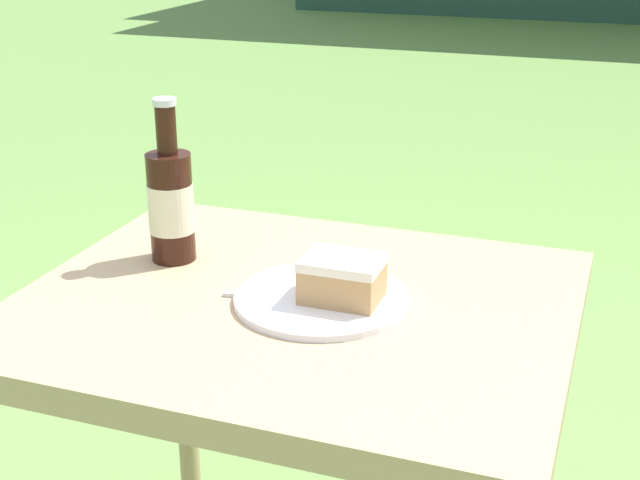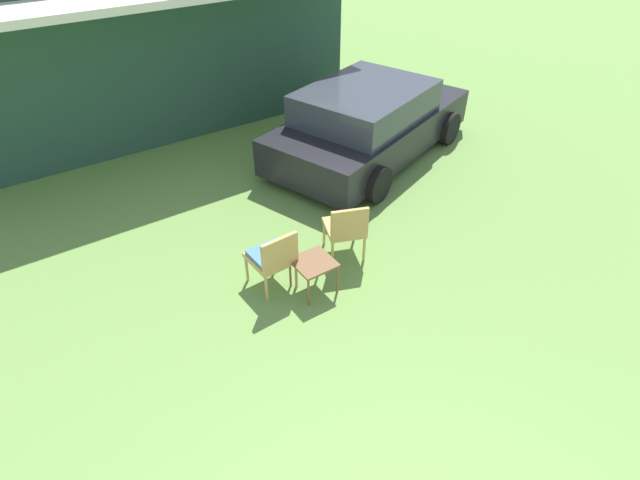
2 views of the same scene
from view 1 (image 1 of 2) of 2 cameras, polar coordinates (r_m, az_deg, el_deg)
The scene contains 4 objects.
patio_table at distance 1.27m, azimuth -1.53°, elevation -7.55°, with size 0.75×0.63×0.75m.
cake_on_plate at distance 1.20m, azimuth 0.63°, elevation -3.28°, with size 0.24×0.24×0.07m.
cola_bottle_near at distance 1.35m, azimuth -9.53°, elevation 2.40°, with size 0.07×0.07×0.25m.
fork at distance 1.22m, azimuth -1.97°, elevation -3.79°, with size 0.19×0.04×0.01m.
Camera 1 is at (0.41, -1.04, 1.27)m, focal length 50.00 mm.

